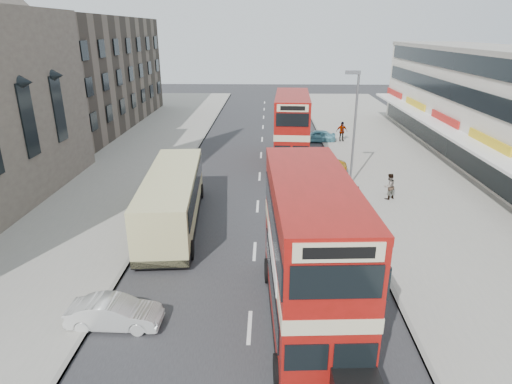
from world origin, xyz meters
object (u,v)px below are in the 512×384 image
(coach, at_px, (172,197))
(car_left_front, at_px, (115,313))
(car_right_c, at_px, (317,136))
(street_lamp, at_px, (354,121))
(car_right_b, at_px, (316,166))
(bus_main, at_px, (310,254))
(bus_second, at_px, (292,128))
(pedestrian_near, at_px, (389,186))
(cyclist, at_px, (310,179))
(car_right_a, at_px, (327,196))
(pedestrian_far, at_px, (342,131))

(coach, bearing_deg, car_left_front, -97.09)
(car_right_c, bearing_deg, street_lamp, 6.73)
(car_left_front, xyz_separation_m, car_right_b, (9.55, 18.80, 0.06))
(bus_main, relative_size, car_left_front, 2.89)
(bus_main, relative_size, car_right_c, 2.81)
(car_right_c, bearing_deg, bus_second, -20.74)
(car_right_c, height_order, pedestrian_near, pedestrian_near)
(coach, distance_m, car_left_front, 9.27)
(street_lamp, bearing_deg, bus_second, 122.42)
(cyclist, bearing_deg, coach, -145.02)
(bus_second, relative_size, pedestrian_near, 5.71)
(bus_main, height_order, car_right_c, bus_main)
(pedestrian_near, bearing_deg, street_lamp, -81.99)
(car_right_a, bearing_deg, pedestrian_far, 174.55)
(car_right_a, relative_size, cyclist, 1.99)
(car_right_b, relative_size, pedestrian_far, 2.39)
(bus_main, height_order, pedestrian_near, bus_main)
(bus_second, bearing_deg, car_right_b, 120.79)
(bus_second, height_order, car_right_c, bus_second)
(street_lamp, xyz_separation_m, bus_second, (-3.92, 6.17, -1.89))
(street_lamp, relative_size, bus_main, 0.80)
(pedestrian_near, bearing_deg, car_right_b, -81.75)
(car_right_c, relative_size, pedestrian_near, 2.06)
(coach, xyz_separation_m, car_right_c, (10.36, 19.91, -1.07))
(car_right_a, relative_size, pedestrian_far, 2.09)
(bus_second, bearing_deg, street_lamp, 125.07)
(bus_second, xyz_separation_m, car_right_b, (1.83, -3.42, -2.25))
(car_left_front, xyz_separation_m, car_right_a, (9.60, 12.50, 0.00))
(car_right_a, relative_size, pedestrian_near, 2.29)
(car_right_b, distance_m, cyclist, 3.31)
(coach, relative_size, pedestrian_far, 5.68)
(bus_second, height_order, cyclist, bus_second)
(car_right_a, bearing_deg, coach, -63.94)
(bus_second, relative_size, car_right_c, 2.78)
(car_right_b, height_order, pedestrian_near, pedestrian_near)
(coach, relative_size, car_left_front, 3.11)
(bus_second, distance_m, car_right_b, 4.48)
(street_lamp, distance_m, car_left_front, 20.27)
(pedestrian_near, height_order, pedestrian_far, pedestrian_far)
(car_right_c, bearing_deg, coach, -24.96)
(car_left_front, bearing_deg, cyclist, -28.61)
(pedestrian_far, bearing_deg, bus_second, -134.09)
(bus_second, distance_m, car_right_c, 7.83)
(car_left_front, bearing_deg, bus_second, -18.37)
(car_right_a, relative_size, car_right_c, 1.11)
(street_lamp, xyz_separation_m, pedestrian_near, (2.08, -2.79, -3.75))
(bus_second, height_order, pedestrian_near, bus_second)
(car_right_c, bearing_deg, pedestrian_far, 91.52)
(car_left_front, relative_size, cyclist, 1.74)
(coach, relative_size, pedestrian_near, 6.23)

